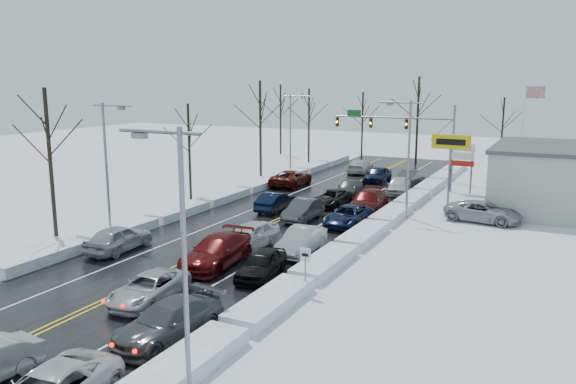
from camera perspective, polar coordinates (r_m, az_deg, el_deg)
The scene contains 42 objects.
ground at distance 38.77m, azimuth -4.29°, elevation -4.37°, with size 160.00×160.00×0.00m, color silver.
road_surface at distance 40.44m, azimuth -2.83°, elevation -3.69°, with size 14.00×84.00×0.01m, color black.
snow_bank_left at distance 44.56m, azimuth -11.38°, elevation -2.51°, with size 1.81×72.00×0.67m, color white.
snow_bank_right at distance 37.42m, azimuth 7.40°, elevation -5.01°, with size 1.81×72.00×0.67m, color white.
traffic_signal_mast at distance 62.24m, azimuth 11.88°, elevation 6.42°, with size 13.28×0.39×8.00m.
tires_plus_sign at distance 49.09m, azimuth 16.21°, elevation 4.44°, with size 3.20×0.34×6.00m.
used_vehicles_sign at distance 55.17m, azimuth 17.27°, elevation 3.32°, with size 2.20×0.22×4.65m.
speed_limit_sign at distance 27.84m, azimuth 1.78°, elevation -7.12°, with size 0.55×0.09×2.35m.
flagpole at distance 62.30m, azimuth 22.91°, elevation 6.20°, with size 1.87×1.20×10.00m.
streetlight_se at distance 18.50m, azimuth -11.06°, elevation -4.91°, with size 3.20×0.25×9.00m.
streetlight_ne at distance 43.71m, azimuth 11.93°, elevation 4.28°, with size 3.20×0.25×9.00m.
streetlight_sw at distance 39.62m, azimuth -17.81°, elevation 3.30°, with size 3.20×0.25×9.00m.
streetlight_nw at distance 62.63m, azimuth 0.41°, elevation 6.53°, with size 3.20×0.25×9.00m.
tree_left_b at distance 40.43m, azimuth -23.21°, elevation 5.47°, with size 4.00×4.00×10.00m.
tree_left_c at distance 50.06m, azimuth -10.05°, elevation 5.92°, with size 3.40×3.40×8.50m.
tree_left_d at distance 62.08m, azimuth -2.84°, elevation 8.35°, with size 4.20×4.20×10.50m.
tree_left_e at distance 72.63m, azimuth 2.14°, elevation 8.21°, with size 3.80×3.80×9.50m.
tree_far_a at distance 81.15m, azimuth -0.76°, elevation 8.77°, with size 4.00×4.00×10.00m.
tree_far_b at distance 77.36m, azimuth 7.59°, elevation 8.04°, with size 3.60×3.60×9.00m.
tree_far_c at distance 73.13m, azimuth 13.09°, elevation 8.78°, with size 4.40×4.40×11.00m.
tree_far_d at distance 73.00m, azimuth 21.01°, elevation 6.95°, with size 3.40×3.40×8.50m.
queued_car_2 at distance 28.24m, azimuth -13.89°, elevation -10.71°, with size 2.20×4.78×1.33m, color #AAADB2.
queued_car_3 at distance 32.71m, azimuth -7.22°, elevation -7.40°, with size 2.39×5.89×1.71m, color #510A0D.
queued_car_4 at distance 35.66m, azimuth -3.91°, elevation -5.76°, with size 2.00×4.96×1.69m, color silver.
queued_car_5 at distance 42.79m, azimuth 1.56°, elevation -2.86°, with size 1.66×4.77×1.57m, color #3A3C3F.
queued_car_6 at distance 47.78m, azimuth 4.43°, elevation -1.40°, with size 2.22×4.82×1.34m, color black.
queued_car_7 at distance 52.12m, azimuth 6.20°, elevation -0.37°, with size 1.98×4.88×1.42m, color #383A3C.
queued_car_8 at distance 59.15m, azimuth 9.05°, elevation 0.93°, with size 1.97×4.89×1.67m, color black.
queued_car_11 at distance 24.29m, azimuth -11.99°, elevation -14.35°, with size 2.13×5.25×1.52m, color #444749.
queued_car_12 at distance 30.61m, azimuth -2.71°, elevation -8.64°, with size 1.76×4.39×1.49m, color black.
queued_car_13 at distance 34.70m, azimuth 1.35°, elevation -6.22°, with size 1.66×4.77×1.57m, color #A3A5AA.
queued_car_14 at distance 41.45m, azimuth 6.10°, elevation -3.38°, with size 2.38×5.17×1.44m, color black.
queued_car_15 at distance 46.10m, azimuth 8.09°, elevation -1.94°, with size 2.37×5.83×1.69m, color #4B0A0A.
queued_car_16 at distance 53.52m, azimuth 11.12°, elevation -0.21°, with size 1.92×4.76×1.62m, color silver.
queued_car_17 at distance 57.80m, azimuth 12.15°, elevation 0.58°, with size 1.73×4.96×1.64m, color #3D4042.
oncoming_car_0 at distance 45.86m, azimuth -1.28°, elevation -1.90°, with size 1.62×4.63×1.53m, color black.
oncoming_car_1 at distance 56.62m, azimuth 0.33°, elevation 0.61°, with size 2.68×5.81×1.61m, color #450C09.
oncoming_car_2 at distance 65.24m, azimuth 7.29°, elevation 1.93°, with size 2.22×5.46×1.59m, color silver.
oncoming_car_3 at distance 36.66m, azimuth -16.77°, elevation -5.75°, with size 1.95×4.85×1.65m, color #9D9FA4.
parked_car_0 at distance 44.71m, azimuth 19.14°, elevation -2.87°, with size 2.57×5.57×1.55m, color #97999E.
parked_car_1 at distance 49.11m, azimuth 23.42°, elevation -1.96°, with size 1.93×4.76×1.38m, color #3F4144.
parked_car_2 at distance 56.60m, azimuth 21.65°, elevation -0.19°, with size 1.69×4.21×1.43m, color black.
Camera 1 is at (19.27, -32.01, 10.36)m, focal length 35.00 mm.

